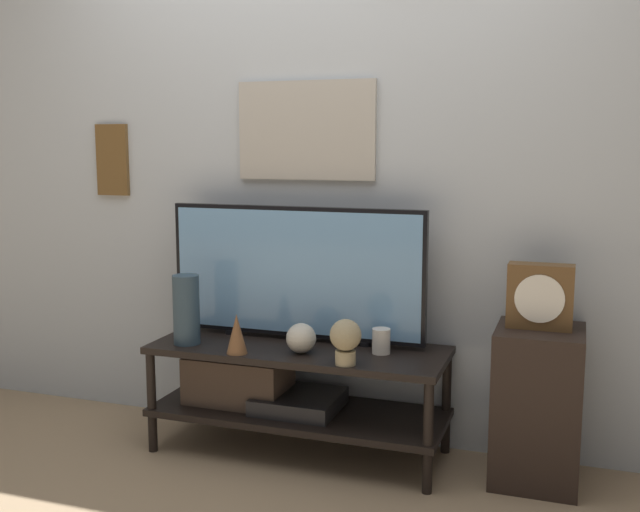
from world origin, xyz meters
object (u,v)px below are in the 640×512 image
Objects in this scene: vase_tall_ceramic at (186,310)px; vase_slim_bronze at (237,334)px; decorative_bust at (346,339)px; television at (295,272)px; mantel_clock at (540,296)px; candle_jar at (381,341)px; vase_round_glass at (301,338)px.

vase_slim_bronze is (0.28, -0.07, -0.07)m from vase_tall_ceramic.
decorative_bust is (0.48, -0.01, 0.02)m from vase_slim_bronze.
television is 0.51m from vase_tall_ceramic.
television is 1.05m from mantel_clock.
vase_tall_ceramic is at bearing -153.23° from television.
candle_jar is (0.42, -0.09, -0.26)m from television.
vase_round_glass is 0.25m from decorative_bust.
vase_slim_bronze is 1.25m from mantel_clock.
vase_slim_bronze is 0.66× the size of mantel_clock.
television is 4.59× the size of mantel_clock.
television is 9.26× the size of vase_round_glass.
candle_jar is at bearing 19.05° from vase_slim_bronze.
candle_jar is 0.23m from decorative_bust.
mantel_clock is at bearing 4.19° from candle_jar.
candle_jar is at bearing -175.81° from mantel_clock.
decorative_bust is at bearing -160.94° from mantel_clock.
television is at bearing 117.18° from vase_round_glass.
decorative_bust is at bearing -114.69° from candle_jar.
vase_slim_bronze is (-0.16, -0.29, -0.23)m from television.
candle_jar is (0.32, 0.10, -0.01)m from vase_round_glass.
decorative_bust is (0.33, -0.29, -0.20)m from television.
decorative_bust is at bearing -5.51° from vase_tall_ceramic.
vase_slim_bronze is at bearing -160.95° from candle_jar.
decorative_bust is (-0.09, -0.20, 0.05)m from candle_jar.
vase_tall_ceramic is at bearing -173.16° from mantel_clock.
vase_round_glass is at bearing 2.92° from vase_tall_ceramic.
vase_slim_bronze is at bearing 179.31° from decorative_bust.
vase_tall_ceramic reaches higher than decorative_bust.
vase_tall_ceramic is at bearing -171.21° from candle_jar.
vase_slim_bronze is 0.27m from vase_round_glass.
television is 3.84× the size of vase_tall_ceramic.
candle_jar is at bearing 18.02° from vase_round_glass.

